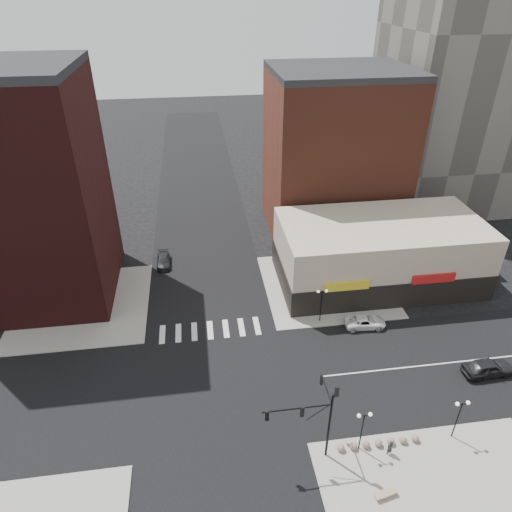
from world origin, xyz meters
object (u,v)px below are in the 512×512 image
object	(u,v)px
street_lamp_ne	(322,297)
pedestrian	(390,447)
street_lamp_se_a	(363,422)
dark_sedan_north	(164,261)
street_lamp_se_b	(460,410)
stone_bench	(385,494)
dark_sedan_east	(488,368)
traffic_signal	(317,411)
white_suv	(365,322)

from	to	relation	value
street_lamp_ne	pedestrian	size ratio (longest dim) A/B	2.78
street_lamp_se_a	dark_sedan_north	world-z (taller)	street_lamp_se_a
street_lamp_se_b	stone_bench	xyz separation A→B (m)	(-7.39, -4.11, -2.96)
street_lamp_ne	dark_sedan_east	world-z (taller)	street_lamp_ne
street_lamp_se_b	pedestrian	bearing A→B (deg)	-172.14
dark_sedan_east	street_lamp_se_b	bearing A→B (deg)	130.35
street_lamp_se_a	dark_sedan_east	xyz separation A→B (m)	(14.84, 6.16, -2.47)
traffic_signal	street_lamp_ne	size ratio (longest dim) A/B	1.87
dark_sedan_east	street_lamp_se_a	bearing A→B (deg)	110.90
street_lamp_se_a	stone_bench	bearing A→B (deg)	-81.58
street_lamp_se_b	dark_sedan_east	world-z (taller)	street_lamp_se_b
traffic_signal	stone_bench	world-z (taller)	traffic_signal
dark_sedan_east	pedestrian	bearing A→B (deg)	117.21
white_suv	street_lamp_se_b	bearing A→B (deg)	-167.31
street_lamp_se_b	stone_bench	distance (m)	8.96
traffic_signal	dark_sedan_north	world-z (taller)	traffic_signal
dark_sedan_east	dark_sedan_north	bearing A→B (deg)	50.83
traffic_signal	street_lamp_se_a	size ratio (longest dim) A/B	1.87
street_lamp_se_b	dark_sedan_north	bearing A→B (deg)	128.99
pedestrian	stone_bench	xyz separation A→B (m)	(-1.60, -3.31, -0.53)
traffic_signal	street_lamp_se_a	xyz separation A→B (m)	(3.76, -0.17, -1.67)
traffic_signal	stone_bench	distance (m)	7.67
dark_sedan_east	stone_bench	distance (m)	17.56
dark_sedan_east	pedestrian	size ratio (longest dim) A/B	3.24
dark_sedan_east	dark_sedan_north	world-z (taller)	dark_sedan_east
traffic_signal	street_lamp_se_a	distance (m)	4.12
traffic_signal	street_lamp_se_a	world-z (taller)	traffic_signal
traffic_signal	pedestrian	world-z (taller)	traffic_signal
pedestrian	stone_bench	world-z (taller)	pedestrian
street_lamp_se_a	stone_bench	world-z (taller)	street_lamp_se_a
pedestrian	street_lamp_se_b	bearing A→B (deg)	168.13
traffic_signal	white_suv	size ratio (longest dim) A/B	1.74
street_lamp_se_b	white_suv	distance (m)	14.93
street_lamp_se_b	street_lamp_ne	xyz separation A→B (m)	(-7.00, 16.00, 0.00)
street_lamp_se_a	street_lamp_se_b	xyz separation A→B (m)	(8.00, 0.00, 0.00)
traffic_signal	pedestrian	size ratio (longest dim) A/B	5.20
dark_sedan_east	pedestrian	world-z (taller)	dark_sedan_east
street_lamp_se_a	street_lamp_se_b	distance (m)	8.00
stone_bench	white_suv	bearing A→B (deg)	63.43
traffic_signal	white_suv	bearing A→B (deg)	56.74
street_lamp_ne	white_suv	world-z (taller)	street_lamp_ne
white_suv	dark_sedan_east	world-z (taller)	dark_sedan_east
street_lamp_se_a	pedestrian	world-z (taller)	street_lamp_se_a
white_suv	dark_sedan_north	distance (m)	27.09
street_lamp_se_a	stone_bench	xyz separation A→B (m)	(0.61, -4.11, -2.96)
street_lamp_ne	street_lamp_se_a	bearing A→B (deg)	-93.58
dark_sedan_north	pedestrian	bearing A→B (deg)	-60.57
white_suv	dark_sedan_east	bearing A→B (deg)	-128.74
white_suv	stone_bench	size ratio (longest dim) A/B	2.47
dark_sedan_north	dark_sedan_east	bearing A→B (deg)	-39.14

